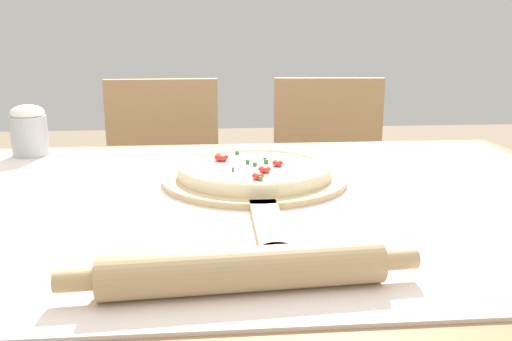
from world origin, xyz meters
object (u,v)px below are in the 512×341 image
pizza (255,169)px  flour_cup (29,130)px  pizza_peel (256,182)px  chair_right (329,190)px  rolling_pin (244,269)px  chair_left (164,194)px

pizza → flour_cup: 0.59m
pizza_peel → pizza: 0.03m
pizza → flour_cup: flour_cup is taller
chair_right → flour_cup: size_ratio=7.38×
chair_right → flour_cup: 1.00m
pizza_peel → pizza: size_ratio=1.91×
rolling_pin → chair_left: chair_left is taller
pizza → rolling_pin: 0.46m
chair_left → chair_right: same height
chair_left → rolling_pin: bearing=-82.1°
flour_cup → chair_left: bearing=60.2°
chair_right → rolling_pin: bearing=-102.4°
pizza → chair_left: size_ratio=0.34×
pizza_peel → flour_cup: (-0.51, 0.30, 0.06)m
pizza_peel → chair_left: (-0.25, 0.77, -0.25)m
pizza_peel → flour_cup: flour_cup is taller
chair_right → flour_cup: (-0.84, -0.46, 0.31)m
pizza_peel → rolling_pin: (-0.05, -0.44, 0.02)m
chair_left → flour_cup: size_ratio=7.38×
chair_left → flour_cup: chair_left is taller
pizza_peel → pizza: pizza is taller
pizza → chair_right: 0.85m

